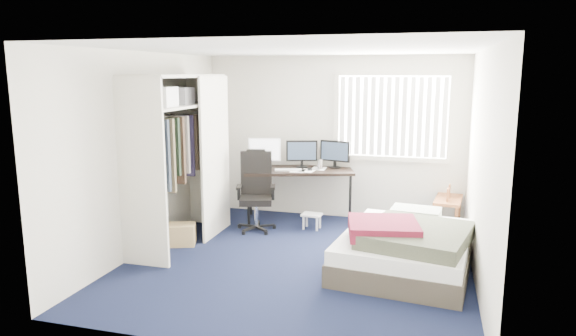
% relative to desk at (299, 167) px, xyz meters
% --- Properties ---
extents(ground, '(4.20, 4.20, 0.00)m').
position_rel_desk_xyz_m(ground, '(0.45, -1.75, -0.82)').
color(ground, black).
rests_on(ground, ground).
extents(room_shell, '(4.20, 4.20, 4.20)m').
position_rel_desk_xyz_m(room_shell, '(0.45, -1.75, 0.69)').
color(room_shell, silver).
rests_on(room_shell, ground).
extents(window_assembly, '(1.72, 0.09, 1.32)m').
position_rel_desk_xyz_m(window_assembly, '(1.35, 0.29, 0.78)').
color(window_assembly, white).
rests_on(window_assembly, ground).
extents(closet, '(0.64, 1.84, 2.22)m').
position_rel_desk_xyz_m(closet, '(-1.22, -1.49, 0.53)').
color(closet, beige).
rests_on(closet, ground).
extents(desk, '(1.77, 1.20, 1.26)m').
position_rel_desk_xyz_m(desk, '(0.00, 0.00, 0.00)').
color(desk, black).
rests_on(desk, ground).
extents(office_chair, '(0.67, 0.67, 1.15)m').
position_rel_desk_xyz_m(office_chair, '(-0.47, -0.63, -0.38)').
color(office_chair, black).
rests_on(office_chair, ground).
extents(footstool, '(0.29, 0.24, 0.23)m').
position_rel_desk_xyz_m(footstool, '(0.31, -0.42, -0.65)').
color(footstool, white).
rests_on(footstool, ground).
extents(nightstand, '(0.43, 0.74, 0.67)m').
position_rel_desk_xyz_m(nightstand, '(2.20, -0.03, -0.40)').
color(nightstand, brown).
rests_on(nightstand, ground).
extents(bed, '(1.63, 2.05, 0.63)m').
position_rel_desk_xyz_m(bed, '(1.71, -1.64, -0.55)').
color(bed, '#383228').
rests_on(bed, ground).
extents(pine_box, '(0.44, 0.39, 0.28)m').
position_rel_desk_xyz_m(pine_box, '(-1.20, -1.57, -0.68)').
color(pine_box, '#A58652').
rests_on(pine_box, ground).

